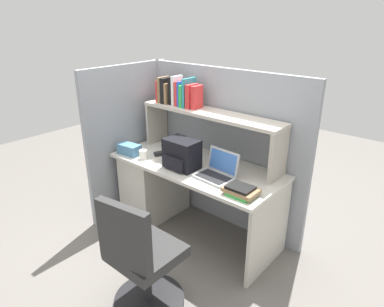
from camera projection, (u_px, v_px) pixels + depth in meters
The scene contains 13 objects.
ground_plane at pixel (195, 231), 3.35m from camera, with size 8.00×8.00×0.00m, color slate.
desk at pixel (166, 183), 3.43m from camera, with size 1.60×0.70×0.73m.
cubicle_partition_rear at pixel (220, 148), 3.33m from camera, with size 1.84×0.05×1.55m, color gray.
cubicle_partition_left at pixel (130, 140), 3.54m from camera, with size 0.05×1.06×1.55m, color gray.
overhead_hutch at pixel (210, 122), 3.08m from camera, with size 1.44×0.28×0.45m.
reference_books_on_shelf at pixel (179, 93), 3.23m from camera, with size 0.48×0.19×0.28m.
laptop at pixel (217, 171), 2.81m from camera, with size 0.33×0.27×0.22m.
backpack at pixel (181, 154), 2.96m from camera, with size 0.30×0.23×0.26m.
computer_mouse at pixel (160, 154), 3.27m from camera, with size 0.06×0.10×0.03m, color #262628.
paper_cup at pixel (143, 155), 3.18m from camera, with size 0.08×0.08×0.08m, color white.
tissue_box at pixel (129, 149), 3.28m from camera, with size 0.22×0.12×0.10m, color teal.
desk_book_stack at pixel (241, 191), 2.54m from camera, with size 0.25×0.18×0.07m.
office_chair at pixel (142, 264), 2.34m from camera, with size 0.52×0.52×0.93m.
Camera 1 is at (1.80, -2.16, 1.98)m, focal length 31.73 mm.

